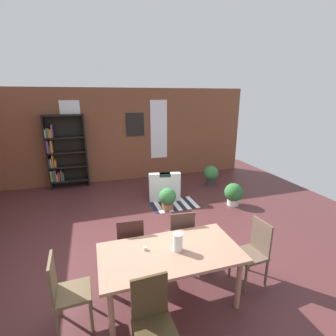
{
  "coord_description": "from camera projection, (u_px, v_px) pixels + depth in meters",
  "views": [
    {
      "loc": [
        -0.79,
        -3.8,
        2.65
      ],
      "look_at": [
        0.79,
        1.25,
        1.09
      ],
      "focal_mm": 26.33,
      "sensor_mm": 36.0,
      "label": 1
    }
  ],
  "objects": [
    {
      "name": "dining_chair_head_left",
      "position": [
        65.0,
        290.0,
        2.81
      ],
      "size": [
        0.42,
        0.42,
        0.95
      ],
      "color": "brown",
      "rests_on": "ground"
    },
    {
      "name": "dining_chair_near_left",
      "position": [
        153.0,
        321.0,
        2.43
      ],
      "size": [
        0.42,
        0.42,
        0.95
      ],
      "color": "#40301B",
      "rests_on": "ground"
    },
    {
      "name": "window_pane_1",
      "position": [
        159.0,
        130.0,
        8.0
      ],
      "size": [
        0.55,
        0.02,
        1.87
      ],
      "primitive_type": "cube",
      "color": "white"
    },
    {
      "name": "vase_on_table",
      "position": [
        178.0,
        242.0,
        3.1
      ],
      "size": [
        0.12,
        0.12,
        0.23
      ],
      "primitive_type": "cylinder",
      "color": "silver",
      "rests_on": "dining_table"
    },
    {
      "name": "framed_picture",
      "position": [
        135.0,
        124.0,
        7.72
      ],
      "size": [
        0.56,
        0.03,
        0.72
      ],
      "primitive_type": "cube",
      "color": "black"
    },
    {
      "name": "armchair_white",
      "position": [
        164.0,
        187.0,
        6.65
      ],
      "size": [
        0.94,
        0.94,
        0.75
      ],
      "color": "white",
      "rests_on": "ground"
    },
    {
      "name": "striped_rug",
      "position": [
        174.0,
        204.0,
        6.22
      ],
      "size": [
        1.14,
        0.74,
        0.01
      ],
      "color": "#1E1E33",
      "rests_on": "ground"
    },
    {
      "name": "potted_plant_corner",
      "position": [
        234.0,
        193.0,
        6.13
      ],
      "size": [
        0.46,
        0.46,
        0.57
      ],
      "color": "silver",
      "rests_on": "ground"
    },
    {
      "name": "dining_chair_head_right",
      "position": [
        254.0,
        250.0,
        3.54
      ],
      "size": [
        0.43,
        0.43,
        0.95
      ],
      "color": "brown",
      "rests_on": "ground"
    },
    {
      "name": "dining_table",
      "position": [
        170.0,
        257.0,
        3.13
      ],
      "size": [
        1.78,
        0.93,
        0.76
      ],
      "color": "#A1725B",
      "rests_on": "ground"
    },
    {
      "name": "ground_plane",
      "position": [
        147.0,
        248.0,
        4.45
      ],
      "size": [
        10.31,
        10.31,
        0.0
      ],
      "primitive_type": "plane",
      "color": "#4E2628"
    },
    {
      "name": "back_wall_brick",
      "position": [
        118.0,
        136.0,
        7.73
      ],
      "size": [
        8.54,
        0.12,
        2.88
      ],
      "primitive_type": "cube",
      "color": "brown",
      "rests_on": "ground"
    },
    {
      "name": "window_pane_0",
      "position": [
        72.0,
        133.0,
        7.24
      ],
      "size": [
        0.55,
        0.02,
        1.87
      ],
      "primitive_type": "cube",
      "color": "white"
    },
    {
      "name": "potted_plant_by_shelf",
      "position": [
        168.0,
        198.0,
        5.91
      ],
      "size": [
        0.42,
        0.42,
        0.54
      ],
      "color": "#9E6042",
      "rests_on": "ground"
    },
    {
      "name": "dining_chair_far_right",
      "position": [
        181.0,
        235.0,
        3.92
      ],
      "size": [
        0.44,
        0.44,
        0.95
      ],
      "color": "#4A342E",
      "rests_on": "ground"
    },
    {
      "name": "dining_chair_far_left",
      "position": [
        131.0,
        244.0,
        3.69
      ],
      "size": [
        0.43,
        0.43,
        0.95
      ],
      "color": "#3A1F1B",
      "rests_on": "ground"
    },
    {
      "name": "tealight_candle_0",
      "position": [
        145.0,
        248.0,
        3.13
      ],
      "size": [
        0.04,
        0.04,
        0.04
      ],
      "primitive_type": "cylinder",
      "color": "silver",
      "rests_on": "dining_table"
    },
    {
      "name": "potted_plant_window",
      "position": [
        211.0,
        174.0,
        7.51
      ],
      "size": [
        0.44,
        0.44,
        0.6
      ],
      "color": "#333338",
      "rests_on": "ground"
    },
    {
      "name": "bookshelf_tall",
      "position": [
        64.0,
        153.0,
        7.15
      ],
      "size": [
        1.1,
        0.32,
        2.14
      ],
      "color": "black",
      "rests_on": "ground"
    }
  ]
}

